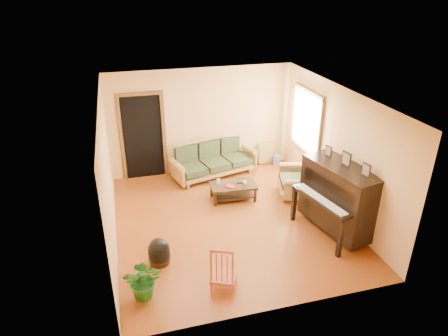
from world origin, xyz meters
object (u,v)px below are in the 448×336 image
object	(u,v)px
red_chair	(224,266)
sofa	(214,159)
armchair	(297,177)
potted_plant	(144,279)
piano	(339,199)
ceramic_crock	(277,160)
coffee_table	(233,192)
footstool	(159,254)

from	to	relation	value
red_chair	sofa	bearing A→B (deg)	103.04
armchair	red_chair	world-z (taller)	armchair
sofa	potted_plant	bearing A→B (deg)	-132.72
armchair	piano	distance (m)	1.50
armchair	red_chair	distance (m)	3.39
red_chair	ceramic_crock	xyz separation A→B (m)	(2.56, 4.07, -0.28)
sofa	piano	distance (m)	3.39
sofa	coffee_table	distance (m)	1.28
footstool	piano	bearing A→B (deg)	1.77
piano	ceramic_crock	distance (m)	3.15
armchair	coffee_table	bearing A→B (deg)	-172.41
sofa	coffee_table	size ratio (longest dim) A/B	2.06
coffee_table	potted_plant	size ratio (longest dim) A/B	1.53
potted_plant	coffee_table	bearing A→B (deg)	49.63
footstool	potted_plant	bearing A→B (deg)	-112.30
sofa	red_chair	xyz separation A→B (m)	(-0.81, -3.89, -0.03)
potted_plant	footstool	bearing A→B (deg)	67.70
sofa	footstool	distance (m)	3.50
sofa	red_chair	world-z (taller)	sofa
ceramic_crock	piano	bearing A→B (deg)	-90.84
coffee_table	armchair	size ratio (longest dim) A/B	1.10
red_chair	armchair	bearing A→B (deg)	70.90
potted_plant	red_chair	bearing A→B (deg)	-5.11
armchair	potted_plant	distance (m)	4.28
coffee_table	footstool	distance (m)	2.57
armchair	ceramic_crock	distance (m)	1.67
armchair	piano	bearing A→B (deg)	-68.09
potted_plant	sofa	bearing A→B (deg)	61.67
piano	footstool	bearing A→B (deg)	169.29
ceramic_crock	footstool	bearing A→B (deg)	-137.35
piano	potted_plant	xyz separation A→B (m)	(-3.74, -0.86, -0.36)
armchair	footstool	distance (m)	3.64
footstool	red_chair	bearing A→B (deg)	-43.33
coffee_table	red_chair	xyz separation A→B (m)	(-0.93, -2.65, 0.23)
armchair	piano	xyz separation A→B (m)	(0.16, -1.47, 0.23)
coffee_table	red_chair	world-z (taller)	red_chair
ceramic_crock	armchair	bearing A→B (deg)	-97.23
sofa	potted_plant	size ratio (longest dim) A/B	3.15
sofa	armchair	size ratio (longest dim) A/B	2.26
sofa	potted_plant	distance (m)	4.30
sofa	piano	bearing A→B (deg)	-74.17
red_chair	potted_plant	bearing A→B (deg)	-160.26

